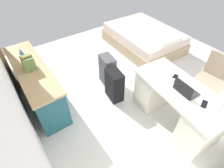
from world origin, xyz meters
name	(u,v)px	position (x,y,z in m)	size (l,w,h in m)	color
ground_plane	(134,82)	(0.00, 0.00, 0.00)	(5.25, 5.25, 0.00)	silver
desk	(176,105)	(-1.09, 0.13, 0.38)	(1.49, 0.77, 0.74)	silver
office_chair	(210,83)	(-1.13, -0.72, 0.42)	(0.52, 0.52, 0.94)	black
credenza	(37,84)	(0.68, 1.74, 0.37)	(1.80, 0.48, 0.74)	#235B6B
bed	(144,38)	(0.95, -1.12, 0.24)	(1.95, 1.47, 0.58)	tan
suitcase_black	(114,85)	(-0.10, 0.60, 0.30)	(0.36, 0.22, 0.60)	black
suitcase_spare_grey	(107,70)	(0.31, 0.46, 0.31)	(0.36, 0.22, 0.62)	#4C4C51
laptop	(185,90)	(-1.16, 0.16, 0.78)	(0.33, 0.25, 0.21)	#333338
computer_mouse	(173,80)	(-0.90, 0.10, 0.75)	(0.06, 0.10, 0.03)	white
cell_phone_near_laptop	(204,104)	(-1.45, 0.13, 0.74)	(0.07, 0.14, 0.01)	black
cell_phone_by_mouse	(175,77)	(-0.87, 0.01, 0.74)	(0.07, 0.14, 0.01)	black
desk_lamp	(222,100)	(-1.60, 0.17, 0.99)	(0.16, 0.11, 0.34)	silver
book_row	(28,63)	(0.65, 1.74, 0.84)	(0.23, 0.17, 0.23)	#638144
figurine_small	(21,51)	(1.16, 1.74, 0.79)	(0.08, 0.08, 0.11)	#4C7FBF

